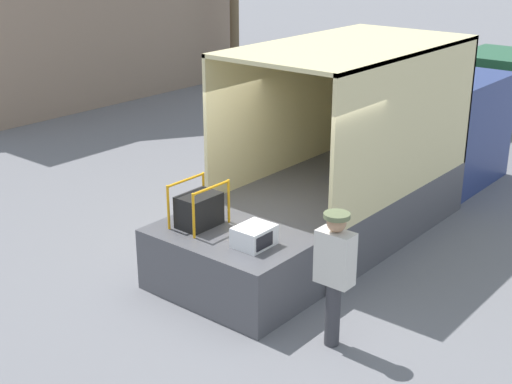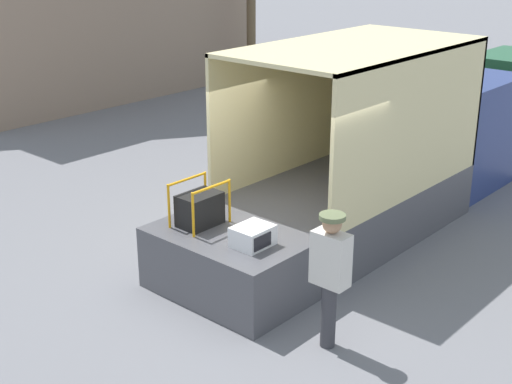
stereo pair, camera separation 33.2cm
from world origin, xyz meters
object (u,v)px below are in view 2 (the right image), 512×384
Objects in this scene: pickup_truck_green at (504,93)px; portable_generator at (201,208)px; worker_person at (330,267)px; box_truck at (404,155)px; microwave at (253,236)px.

portable_generator is at bearing -176.45° from pickup_truck_green.
worker_person is 12.13m from pickup_truck_green.
box_truck reaches higher than microwave.
pickup_truck_green is at bearing 9.78° from box_truck.
box_truck is 4.57m from microwave.
microwave is at bearing 85.06° from worker_person.
box_truck is 4.98m from worker_person.
box_truck reaches higher than worker_person.
worker_person is at bearing -94.05° from portable_generator.
box_truck is at bearing -170.22° from pickup_truck_green.
box_truck is at bearing 20.94° from worker_person.
microwave is 0.29× the size of worker_person.
pickup_truck_green is (11.75, 3.00, -0.38)m from worker_person.
microwave is 1.30m from worker_person.
microwave is 0.09× the size of pickup_truck_green.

